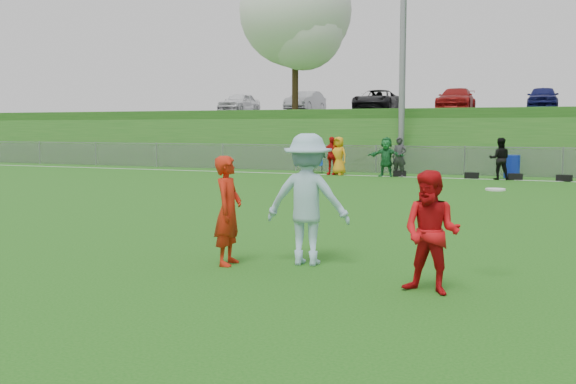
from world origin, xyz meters
The scene contains 16 objects.
ground centered at (0.00, 0.00, 0.00)m, with size 120.00×120.00×0.00m, color #195A13.
sideline_far centered at (0.00, 18.00, 0.01)m, with size 60.00×0.10×0.01m, color white.
fence centered at (0.00, 20.00, 0.65)m, with size 58.00×0.06×1.30m.
light_pole centered at (-3.00, 20.80, 6.71)m, with size 1.20×0.40×12.15m.
berm centered at (0.00, 31.00, 1.50)m, with size 120.00×18.00×3.00m, color #1D5718.
parking_lot centered at (0.00, 33.00, 3.05)m, with size 120.00×12.00×0.10m, color black.
tree_white_flowering centered at (-9.84, 24.92, 8.32)m, with size 6.30×6.30×8.78m.
car_row centered at (-1.17, 32.00, 3.82)m, with size 32.04×5.18×1.44m.
spectator_row centered at (-2.78, 18.00, 0.85)m, with size 8.08×0.76×1.69m.
gear_bags centered at (1.08, 18.10, 0.13)m, with size 7.11×0.49×0.26m.
player_red_left centered at (-1.12, -0.43, 0.84)m, with size 0.61×0.40×1.68m, color red.
player_red_center centered at (2.07, -1.01, 0.79)m, with size 0.77×0.60×1.57m, color red.
player_blue centered at (0.00, 0.06, 1.01)m, with size 1.31×0.75×2.02m, color #9BC3D8.
frisbee centered at (2.76, -0.02, 1.27)m, with size 0.27×0.27×0.02m.
recycling_bin centered at (2.04, 19.00, 0.48)m, with size 0.64×0.64×0.96m, color #0D2396.
camp_chair centered at (-6.45, 18.82, 0.24)m, with size 0.56×0.56×0.82m.
Camera 1 is at (3.40, -9.12, 2.12)m, focal length 40.00 mm.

